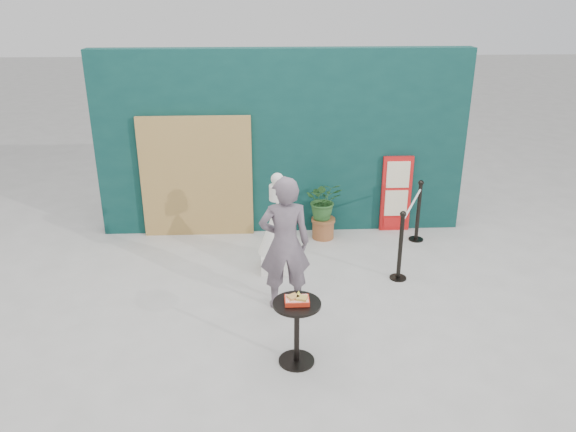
% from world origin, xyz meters
% --- Properties ---
extents(ground, '(60.00, 60.00, 0.00)m').
position_xyz_m(ground, '(0.00, 0.00, 0.00)').
color(ground, '#ADAAA5').
rests_on(ground, ground).
extents(back_wall, '(6.00, 0.30, 3.00)m').
position_xyz_m(back_wall, '(0.00, 3.15, 1.50)').
color(back_wall, '#0A302E').
rests_on(back_wall, ground).
extents(bamboo_fence, '(1.80, 0.08, 2.00)m').
position_xyz_m(bamboo_fence, '(-1.40, 2.94, 1.00)').
color(bamboo_fence, tan).
rests_on(bamboo_fence, ground).
extents(woman, '(0.66, 0.46, 1.77)m').
position_xyz_m(woman, '(-0.07, 0.57, 0.88)').
color(woman, slate).
rests_on(woman, ground).
extents(menu_board, '(0.50, 0.07, 1.30)m').
position_xyz_m(menu_board, '(1.90, 2.95, 0.65)').
color(menu_board, red).
rests_on(menu_board, ground).
extents(statue, '(0.58, 0.58, 1.48)m').
position_xyz_m(statue, '(-0.13, 1.61, 0.60)').
color(statue, white).
rests_on(statue, ground).
extents(cafe_table, '(0.52, 0.52, 0.75)m').
position_xyz_m(cafe_table, '(0.01, -0.63, 0.50)').
color(cafe_table, black).
rests_on(cafe_table, ground).
extents(food_basket, '(0.26, 0.19, 0.11)m').
position_xyz_m(food_basket, '(0.01, -0.63, 0.79)').
color(food_basket, red).
rests_on(food_basket, cafe_table).
extents(planter, '(0.58, 0.51, 0.99)m').
position_xyz_m(planter, '(0.65, 2.68, 0.58)').
color(planter, brown).
rests_on(planter, ground).
extents(stanchion_barrier, '(0.84, 1.54, 1.03)m').
position_xyz_m(stanchion_barrier, '(1.87, 1.87, 0.49)').
color(stanchion_barrier, black).
rests_on(stanchion_barrier, ground).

